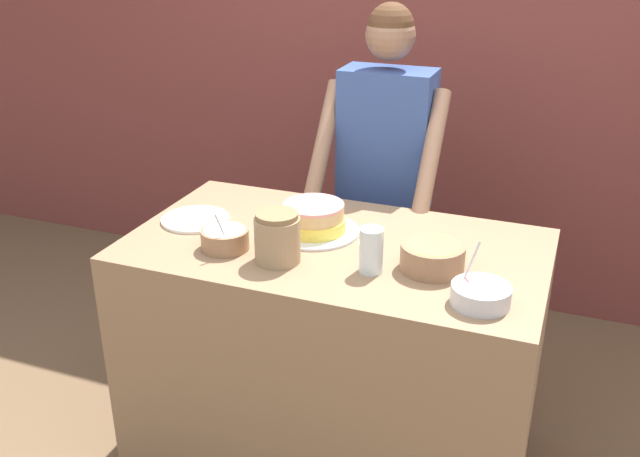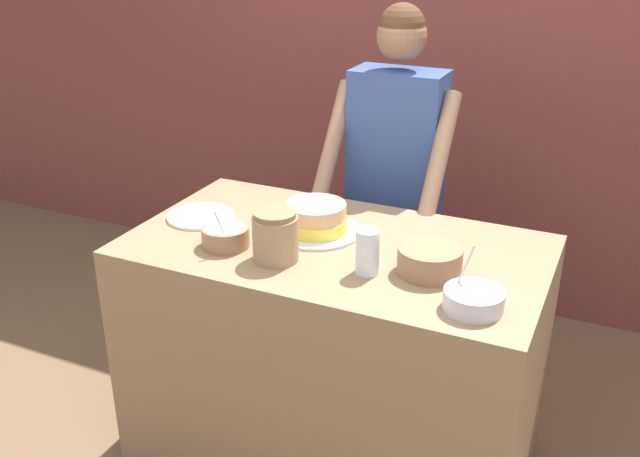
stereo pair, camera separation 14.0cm
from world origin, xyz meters
TOP-DOWN VIEW (x-y plane):
  - wall_back at (0.00, 1.89)m, footprint 10.00×0.05m
  - counter at (0.00, 0.40)m, footprint 1.42×0.80m
  - person_baker at (-0.02, 1.06)m, footprint 0.51×0.45m
  - cake at (-0.10, 0.46)m, footprint 0.32×0.32m
  - frosting_bowl_yellow at (0.35, 0.33)m, footprint 0.20×0.20m
  - frosting_bowl_white at (-0.33, 0.23)m, footprint 0.16×0.16m
  - frosting_bowl_pink at (0.53, 0.16)m, footprint 0.17×0.17m
  - drinking_glass at (0.17, 0.24)m, footprint 0.08×0.08m
  - ceramic_plate at (-0.54, 0.40)m, footprint 0.25×0.25m
  - stoneware_jar at (-0.13, 0.21)m, footprint 0.15×0.15m

SIDE VIEW (x-z plane):
  - counter at x=0.00m, z-range 0.00..0.92m
  - ceramic_plate at x=-0.54m, z-range 0.92..0.93m
  - frosting_bowl_pink at x=0.53m, z-range 0.87..1.03m
  - frosting_bowl_white at x=-0.33m, z-range 0.88..1.03m
  - frosting_bowl_yellow at x=0.35m, z-range 0.92..1.01m
  - cake at x=-0.10m, z-range 0.91..1.02m
  - drinking_glass at x=0.17m, z-range 0.92..1.06m
  - person_baker at x=-0.02m, z-range 0.17..1.81m
  - stoneware_jar at x=-0.13m, z-range 0.92..1.08m
  - wall_back at x=0.00m, z-range 0.00..2.60m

